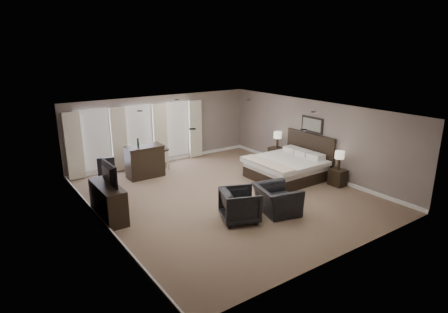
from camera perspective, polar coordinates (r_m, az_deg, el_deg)
room at (r=11.08m, az=0.34°, el=0.34°), size 7.60×8.60×2.64m
window_bay at (r=14.15m, az=-12.70°, el=3.10°), size 5.25×0.20×2.30m
bed at (r=12.88m, az=9.59°, el=-0.25°), size 2.27×2.17×1.44m
nightstand_near at (r=12.75m, az=16.92°, el=-3.06°), size 0.41×0.50×0.54m
nightstand_far at (r=14.59m, az=8.06°, el=0.13°), size 0.47×0.57×0.62m
lamp_near at (r=12.58m, az=17.14°, el=-0.57°), size 0.30×0.30×0.62m
lamp_far at (r=14.43m, az=8.15°, el=2.53°), size 0.31×0.31×0.63m
wall_art at (r=13.43m, az=13.23°, el=4.75°), size 0.04×0.96×0.56m
dresser at (r=10.32m, az=-17.23°, el=-6.57°), size 0.52×1.61×0.93m
tv at (r=10.13m, az=-17.48°, el=-3.79°), size 0.59×1.02×0.13m
armchair_near at (r=10.27m, az=8.08°, el=-5.83°), size 1.01×1.31×1.02m
armchair_far at (r=9.72m, az=2.45°, el=-7.21°), size 1.14×1.17×0.95m
bar_counter at (r=13.18m, az=-11.96°, el=-0.74°), size 1.28×0.67×1.12m
bar_stool_left at (r=13.58m, az=-13.45°, el=-0.92°), size 0.52×0.52×0.85m
bar_stool_right at (r=13.85m, az=-9.10°, el=-0.43°), size 0.49×0.49×0.80m
desk_chair at (r=12.16m, az=-17.37°, el=-2.48°), size 0.75×0.75×1.17m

